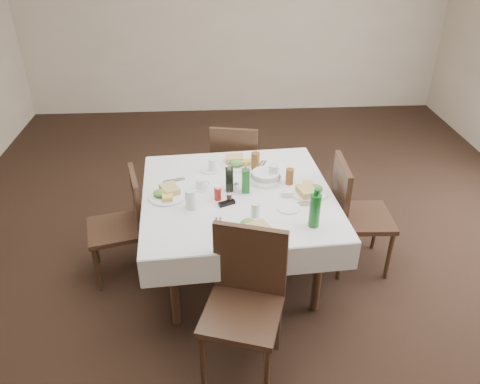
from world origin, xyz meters
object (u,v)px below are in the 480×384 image
(coffee_mug, at_px, (201,184))
(chair_north, at_px, (236,162))
(chair_west, at_px, (125,219))
(dining_table, at_px, (238,201))
(oil_cruet_dark, at_px, (229,178))
(water_n, at_px, (212,165))
(water_s, at_px, (255,210))
(ketchup_bottle, at_px, (218,193))
(water_e, at_px, (274,173))
(chair_east, at_px, (352,209))
(green_bottle, at_px, (315,210))
(oil_cruet_green, at_px, (246,180))
(bread_basket, at_px, (266,177))
(chair_south, at_px, (246,293))
(water_w, at_px, (191,199))

(coffee_mug, bearing_deg, chair_north, 70.10)
(chair_west, relative_size, coffee_mug, 7.16)
(dining_table, height_order, oil_cruet_dark, oil_cruet_dark)
(dining_table, height_order, water_n, water_n)
(water_s, height_order, ketchup_bottle, same)
(water_e, xyz_separation_m, oil_cruet_dark, (-0.35, -0.12, 0.03))
(coffee_mug, bearing_deg, chair_east, -2.22)
(dining_table, xyz_separation_m, water_n, (-0.19, 0.36, 0.13))
(chair_west, height_order, green_bottle, green_bottle)
(chair_north, height_order, oil_cruet_green, oil_cruet_green)
(bread_basket, relative_size, oil_cruet_dark, 1.01)
(chair_west, xyz_separation_m, oil_cruet_dark, (0.83, -0.03, 0.35))
(chair_west, relative_size, water_e, 6.26)
(oil_cruet_green, height_order, ketchup_bottle, oil_cruet_green)
(oil_cruet_dark, bearing_deg, bread_basket, 22.83)
(chair_south, bearing_deg, chair_north, 88.75)
(dining_table, relative_size, water_e, 10.74)
(water_e, relative_size, green_bottle, 0.50)
(water_w, bearing_deg, coffee_mug, 75.88)
(chair_south, relative_size, ketchup_bottle, 8.60)
(water_e, bearing_deg, chair_east, -11.93)
(water_e, relative_size, coffee_mug, 1.14)
(water_e, distance_m, oil_cruet_dark, 0.38)
(water_n, height_order, ketchup_bottle, ketchup_bottle)
(oil_cruet_dark, bearing_deg, water_s, -66.81)
(water_w, xyz_separation_m, coffee_mug, (0.07, 0.27, -0.04))
(oil_cruet_dark, bearing_deg, water_w, -140.72)
(water_e, height_order, ketchup_bottle, water_e)
(chair_south, distance_m, coffee_mug, 1.03)
(water_e, bearing_deg, bread_basket, 178.29)
(chair_east, relative_size, bread_basket, 4.01)
(chair_north, relative_size, oil_cruet_green, 3.81)
(oil_cruet_dark, relative_size, ketchup_bottle, 2.09)
(bread_basket, bearing_deg, green_bottle, -67.86)
(chair_east, bearing_deg, ketchup_bottle, -173.72)
(ketchup_bottle, bearing_deg, chair_west, 168.14)
(green_bottle, bearing_deg, oil_cruet_dark, 137.25)
(water_e, xyz_separation_m, water_w, (-0.64, -0.36, 0.00))
(water_s, bearing_deg, oil_cruet_green, 96.95)
(chair_east, xyz_separation_m, oil_cruet_dark, (-0.99, 0.01, 0.31))
(chair_east, distance_m, chair_west, 1.82)
(chair_north, distance_m, chair_south, 1.84)
(chair_west, height_order, bread_basket, chair_west)
(ketchup_bottle, bearing_deg, chair_south, -79.42)
(bread_basket, relative_size, oil_cruet_green, 0.99)
(water_n, distance_m, oil_cruet_green, 0.43)
(chair_east, relative_size, water_n, 8.69)
(water_e, xyz_separation_m, ketchup_bottle, (-0.45, -0.25, -0.02))
(water_w, distance_m, green_bottle, 0.88)
(water_s, relative_size, oil_cruet_green, 0.47)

